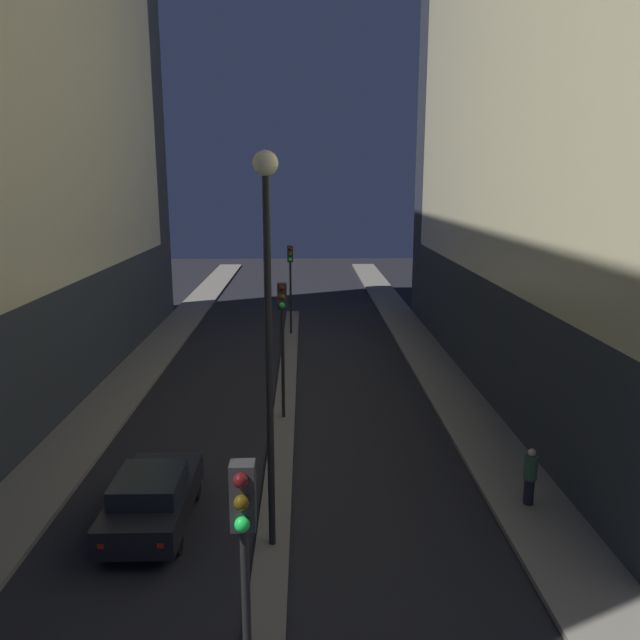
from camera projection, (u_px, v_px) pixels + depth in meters
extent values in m
cube|color=#2D333D|center=(607.00, 10.00, 20.62)|extent=(6.00, 36.74, 28.05)
cube|color=#66605B|center=(285.00, 407.00, 23.77)|extent=(0.80, 35.49, 0.12)
cube|color=#2D2D2D|center=(243.00, 496.00, 7.92)|extent=(0.32, 0.28, 0.90)
sphere|color=#4C0F0F|center=(241.00, 481.00, 7.68)|extent=(0.20, 0.20, 0.20)
sphere|color=#4C380A|center=(242.00, 503.00, 7.74)|extent=(0.20, 0.20, 0.20)
sphere|color=#1EEA4C|center=(242.00, 525.00, 7.81)|extent=(0.20, 0.20, 0.20)
cylinder|color=black|center=(283.00, 364.00, 22.23)|extent=(0.12, 0.12, 4.03)
cube|color=#2D2D2D|center=(282.00, 296.00, 21.69)|extent=(0.32, 0.28, 0.90)
sphere|color=#4C0F0F|center=(282.00, 288.00, 21.45)|extent=(0.20, 0.20, 0.20)
sphere|color=#4C380A|center=(282.00, 297.00, 21.51)|extent=(0.20, 0.20, 0.20)
sphere|color=#1EEA4C|center=(282.00, 305.00, 21.58)|extent=(0.20, 0.20, 0.20)
cylinder|color=black|center=(291.00, 298.00, 34.70)|extent=(0.12, 0.12, 4.03)
cube|color=#2D2D2D|center=(290.00, 254.00, 34.17)|extent=(0.32, 0.28, 0.90)
sphere|color=#4C0F0F|center=(290.00, 249.00, 33.93)|extent=(0.20, 0.20, 0.20)
sphere|color=#4C380A|center=(290.00, 254.00, 33.99)|extent=(0.20, 0.20, 0.20)
sphere|color=#1EEA4C|center=(290.00, 260.00, 34.06)|extent=(0.20, 0.20, 0.20)
cylinder|color=black|center=(269.00, 370.00, 13.83)|extent=(0.16, 0.16, 8.58)
sphere|color=#F9EAB2|center=(265.00, 163.00, 12.86)|extent=(0.54, 0.54, 0.54)
cube|color=black|center=(153.00, 500.00, 15.64)|extent=(1.86, 4.14, 0.70)
cube|color=black|center=(149.00, 485.00, 15.21)|extent=(1.58, 1.86, 0.48)
cube|color=red|center=(101.00, 546.00, 13.60)|extent=(0.14, 0.04, 0.10)
cube|color=red|center=(161.00, 546.00, 13.63)|extent=(0.14, 0.04, 0.10)
cylinder|color=black|center=(135.00, 489.00, 16.95)|extent=(0.22, 0.64, 0.64)
cylinder|color=black|center=(195.00, 488.00, 16.99)|extent=(0.22, 0.64, 0.64)
cylinder|color=black|center=(105.00, 542.00, 14.45)|extent=(0.22, 0.64, 0.64)
cylinder|color=black|center=(176.00, 541.00, 14.49)|extent=(0.22, 0.64, 0.64)
cylinder|color=black|center=(529.00, 491.00, 16.45)|extent=(0.27, 0.27, 0.71)
cylinder|color=#33563D|center=(531.00, 467.00, 16.30)|extent=(0.35, 0.35, 0.63)
sphere|color=beige|center=(532.00, 453.00, 16.21)|extent=(0.21, 0.21, 0.21)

